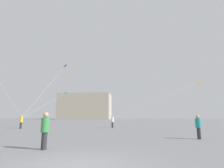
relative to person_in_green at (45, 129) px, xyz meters
The scene contains 9 objects.
ground_plane 3.65m from the person_in_green, 51.98° to the right, with size 300.00×300.00×0.00m, color slate.
person_in_green is the anchor object (origin of this frame).
person_in_white 15.96m from the person_in_green, 81.72° to the left, with size 0.36×0.36×1.65m.
person_in_teal 9.70m from the person_in_green, 25.78° to the left, with size 0.35×0.35×1.61m.
person_in_yellow 16.40m from the person_in_green, 123.84° to the left, with size 0.37×0.37×1.68m.
kite_amber_diamond 24.65m from the person_in_green, 50.72° to the left, with size 13.67×3.36×5.74m.
kite_cyan_delta 34.58m from the person_in_green, 107.47° to the left, with size 1.65×20.61×6.15m.
kite_violet_delta 29.82m from the person_in_green, 107.66° to the left, with size 1.23×13.99×11.08m.
building_left_hall 91.33m from the person_in_green, 100.64° to the left, with size 28.45×16.60×13.92m.
Camera 1 is at (1.42, -5.40, 1.49)m, focal length 27.98 mm.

